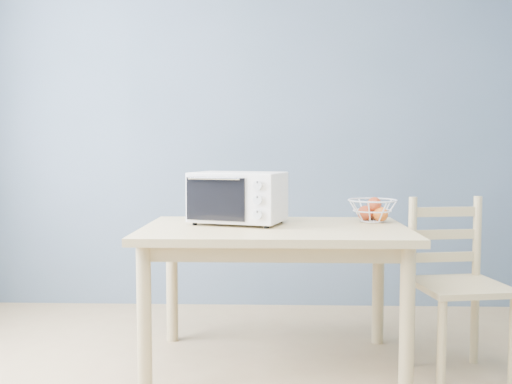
{
  "coord_description": "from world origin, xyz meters",
  "views": [
    {
      "loc": [
        0.25,
        -1.95,
        1.15
      ],
      "look_at": [
        0.15,
        1.12,
        0.93
      ],
      "focal_mm": 40.0,
      "sensor_mm": 36.0,
      "label": 1
    }
  ],
  "objects_px": {
    "toaster_oven": "(235,197)",
    "fruit_basket": "(373,210)",
    "dining_chair": "(456,289)",
    "dining_table": "(275,245)"
  },
  "relations": [
    {
      "from": "toaster_oven",
      "to": "fruit_basket",
      "type": "bearing_deg",
      "value": 24.74
    },
    {
      "from": "toaster_oven",
      "to": "dining_chair",
      "type": "xyz_separation_m",
      "value": [
        1.15,
        -0.22,
        -0.45
      ]
    },
    {
      "from": "dining_table",
      "to": "toaster_oven",
      "type": "distance_m",
      "value": 0.35
    },
    {
      "from": "toaster_oven",
      "to": "dining_table",
      "type": "bearing_deg",
      "value": -9.22
    },
    {
      "from": "fruit_basket",
      "to": "dining_chair",
      "type": "relative_size",
      "value": 0.39
    },
    {
      "from": "dining_table",
      "to": "toaster_oven",
      "type": "height_order",
      "value": "toaster_oven"
    },
    {
      "from": "fruit_basket",
      "to": "toaster_oven",
      "type": "bearing_deg",
      "value": -172.41
    },
    {
      "from": "dining_table",
      "to": "toaster_oven",
      "type": "xyz_separation_m",
      "value": [
        -0.22,
        0.11,
        0.25
      ]
    },
    {
      "from": "dining_table",
      "to": "dining_chair",
      "type": "xyz_separation_m",
      "value": [
        0.93,
        -0.11,
        -0.2
      ]
    },
    {
      "from": "fruit_basket",
      "to": "dining_chair",
      "type": "height_order",
      "value": "dining_chair"
    }
  ]
}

